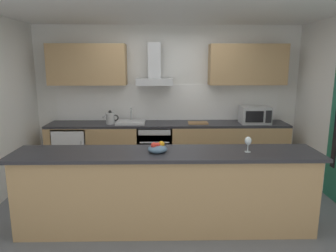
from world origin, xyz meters
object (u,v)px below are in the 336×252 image
(wine_glass, at_px, (248,141))
(chopping_board, at_px, (198,123))
(microwave, at_px, (255,115))
(refrigerator, at_px, (73,150))
(oven, at_px, (155,148))
(sink, at_px, (131,122))
(fruit_bowl, at_px, (158,148))
(range_hood, at_px, (154,72))
(kettle, at_px, (110,118))

(wine_glass, bearing_deg, chopping_board, 99.86)
(microwave, bearing_deg, refrigerator, 179.55)
(oven, height_order, sink, sink)
(oven, distance_m, refrigerator, 1.45)
(fruit_bowl, relative_size, chopping_board, 0.65)
(range_hood, relative_size, wine_glass, 4.05)
(range_hood, bearing_deg, sink, -164.17)
(wine_glass, bearing_deg, refrigerator, 142.21)
(sink, distance_m, range_hood, 0.96)
(range_hood, bearing_deg, microwave, -5.14)
(oven, relative_size, fruit_bowl, 3.64)
(microwave, bearing_deg, chopping_board, 179.76)
(refrigerator, distance_m, chopping_board, 2.26)
(kettle, relative_size, range_hood, 0.40)
(wine_glass, height_order, fruit_bowl, wine_glass)
(oven, relative_size, chopping_board, 2.35)
(kettle, distance_m, fruit_bowl, 2.10)
(microwave, height_order, kettle, microwave)
(microwave, xyz_separation_m, fruit_bowl, (-1.67, -1.93, -0.05))
(oven, height_order, kettle, kettle)
(sink, distance_m, fruit_bowl, 2.03)
(range_hood, xyz_separation_m, fruit_bowl, (0.08, -2.09, -0.79))
(microwave, relative_size, chopping_board, 1.47)
(microwave, bearing_deg, kettle, -179.87)
(kettle, bearing_deg, fruit_bowl, -66.31)
(sink, bearing_deg, kettle, -172.70)
(wine_glass, xyz_separation_m, chopping_board, (-0.34, 1.95, -0.17))
(chopping_board, bearing_deg, kettle, -179.62)
(refrigerator, bearing_deg, fruit_bowl, -52.02)
(microwave, bearing_deg, sink, 178.97)
(chopping_board, bearing_deg, wine_glass, -80.14)
(microwave, xyz_separation_m, wine_glass, (-0.65, -1.95, 0.03))
(microwave, xyz_separation_m, sink, (-2.17, 0.04, -0.12))
(refrigerator, height_order, microwave, microwave)
(refrigerator, height_order, sink, sink)
(oven, distance_m, range_hood, 1.33)
(microwave, relative_size, fruit_bowl, 2.27)
(microwave, height_order, sink, microwave)
(oven, xyz_separation_m, microwave, (1.75, -0.03, 0.59))
(microwave, height_order, range_hood, range_hood)
(kettle, xyz_separation_m, wine_glass, (1.86, -1.94, 0.07))
(fruit_bowl, bearing_deg, refrigerator, 127.98)
(sink, height_order, chopping_board, sink)
(refrigerator, distance_m, range_hood, 1.99)
(refrigerator, relative_size, wine_glass, 4.78)
(microwave, xyz_separation_m, chopping_board, (-0.99, 0.00, -0.14))
(oven, bearing_deg, refrigerator, -179.89)
(microwave, relative_size, wine_glass, 2.81)
(oven, height_order, wine_glass, wine_glass)
(refrigerator, bearing_deg, oven, 0.11)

